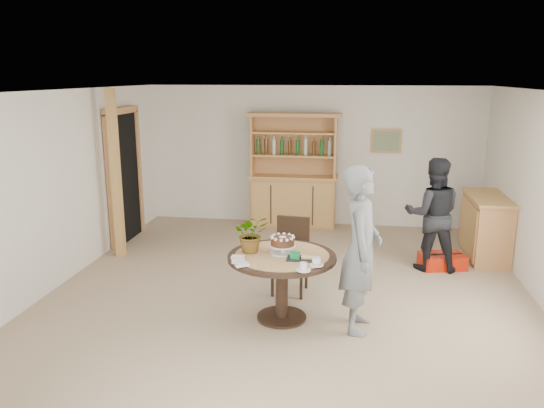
{
  "coord_description": "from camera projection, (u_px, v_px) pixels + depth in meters",
  "views": [
    {
      "loc": [
        0.73,
        -6.01,
        2.68
      ],
      "look_at": [
        -0.28,
        0.59,
        1.05
      ],
      "focal_mm": 35.0,
      "sensor_mm": 36.0,
      "label": 1
    }
  ],
  "objects": [
    {
      "name": "doorway",
      "position": [
        124.0,
        174.0,
        8.61
      ],
      "size": [
        0.13,
        1.1,
        2.18
      ],
      "color": "black",
      "rests_on": "ground"
    },
    {
      "name": "red_suitcase",
      "position": [
        442.0,
        261.0,
        7.55
      ],
      "size": [
        0.68,
        0.53,
        0.21
      ],
      "rotation": [
        0.0,
        0.0,
        0.24
      ],
      "color": "red",
      "rests_on": "ground"
    },
    {
      "name": "ground",
      "position": [
        287.0,
        299.0,
        6.51
      ],
      "size": [
        7.0,
        7.0,
        0.0
      ],
      "primitive_type": "plane",
      "color": "tan",
      "rests_on": "ground"
    },
    {
      "name": "hutch",
      "position": [
        294.0,
        189.0,
        9.51
      ],
      "size": [
        1.62,
        0.54,
        2.04
      ],
      "color": "#BB814F",
      "rests_on": "ground"
    },
    {
      "name": "sideboard",
      "position": [
        486.0,
        227.0,
        7.92
      ],
      "size": [
        0.54,
        1.26,
        0.94
      ],
      "color": "#BB814F",
      "rests_on": "ground"
    },
    {
      "name": "coffee_cup_b",
      "position": [
        303.0,
        267.0,
        5.34
      ],
      "size": [
        0.15,
        0.15,
        0.08
      ],
      "color": "white",
      "rests_on": "dining_table"
    },
    {
      "name": "napkins",
      "position": [
        239.0,
        261.0,
        5.57
      ],
      "size": [
        0.24,
        0.33,
        0.03
      ],
      "color": "white",
      "rests_on": "dining_table"
    },
    {
      "name": "room_shell",
      "position": [
        289.0,
        159.0,
        6.11
      ],
      "size": [
        6.04,
        7.04,
        2.52
      ],
      "color": "white",
      "rests_on": "ground"
    },
    {
      "name": "teen_boy",
      "position": [
        361.0,
        250.0,
        5.56
      ],
      "size": [
        0.47,
        0.68,
        1.79
      ],
      "primitive_type": "imported",
      "rotation": [
        0.0,
        0.0,
        1.51
      ],
      "color": "slate",
      "rests_on": "ground"
    },
    {
      "name": "gift_tray",
      "position": [
        300.0,
        257.0,
        5.66
      ],
      "size": [
        0.3,
        0.2,
        0.08
      ],
      "color": "black",
      "rests_on": "dining_table"
    },
    {
      "name": "pine_post",
      "position": [
        116.0,
        175.0,
        7.77
      ],
      "size": [
        0.12,
        0.12,
        2.5
      ],
      "primitive_type": "cube",
      "color": "tan",
      "rests_on": "ground"
    },
    {
      "name": "birthday_cake",
      "position": [
        283.0,
        243.0,
        5.84
      ],
      "size": [
        0.3,
        0.3,
        0.2
      ],
      "color": "white",
      "rests_on": "dining_table"
    },
    {
      "name": "dining_chair",
      "position": [
        291.0,
        250.0,
        6.67
      ],
      "size": [
        0.46,
        0.46,
        0.95
      ],
      "rotation": [
        0.0,
        0.0,
        -0.09
      ],
      "color": "black",
      "rests_on": "ground"
    },
    {
      "name": "flower_vase",
      "position": [
        251.0,
        234.0,
        5.87
      ],
      "size": [
        0.47,
        0.44,
        0.42
      ],
      "primitive_type": "imported",
      "rotation": [
        0.0,
        0.0,
        0.35
      ],
      "color": "#3F7233",
      "rests_on": "dining_table"
    },
    {
      "name": "dining_table",
      "position": [
        282.0,
        268.0,
        5.85
      ],
      "size": [
        1.2,
        1.2,
        0.76
      ],
      "color": "black",
      "rests_on": "ground"
    },
    {
      "name": "coffee_cup_a",
      "position": [
        317.0,
        262.0,
        5.48
      ],
      "size": [
        0.15,
        0.15,
        0.09
      ],
      "color": "white",
      "rests_on": "dining_table"
    },
    {
      "name": "adult_person",
      "position": [
        433.0,
        214.0,
        7.35
      ],
      "size": [
        0.77,
        0.6,
        1.59
      ],
      "primitive_type": "imported",
      "rotation": [
        0.0,
        0.0,
        3.14
      ],
      "color": "black",
      "rests_on": "ground"
    }
  ]
}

